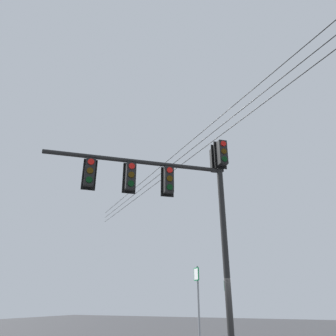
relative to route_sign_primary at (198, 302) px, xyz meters
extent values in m
cylinder|color=black|center=(-1.06, -1.31, 1.61)|extent=(0.20, 0.20, 6.89)
cylinder|color=black|center=(-2.91, 1.00, 4.27)|extent=(3.80, 4.72, 0.14)
cube|color=black|center=(-1.30, -1.50, 4.82)|extent=(0.42, 0.42, 0.90)
cube|color=black|center=(-1.17, -1.40, 4.82)|extent=(0.31, 0.37, 1.04)
cylinder|color=red|center=(-1.43, -1.60, 5.12)|extent=(0.15, 0.18, 0.20)
cylinder|color=#3C2703|center=(-1.43, -1.60, 4.82)|extent=(0.15, 0.18, 0.20)
cylinder|color=black|center=(-1.43, -1.60, 4.52)|extent=(0.15, 0.18, 0.20)
cube|color=black|center=(-0.83, -1.13, 4.82)|extent=(0.42, 0.42, 0.90)
cube|color=black|center=(-0.96, -1.23, 4.82)|extent=(0.31, 0.37, 1.04)
cylinder|color=red|center=(-0.70, -1.02, 5.12)|extent=(0.15, 0.18, 0.20)
cylinder|color=#3C2703|center=(-0.70, -1.02, 4.82)|extent=(0.15, 0.18, 0.20)
cylinder|color=black|center=(-0.70, -1.02, 4.52)|extent=(0.15, 0.18, 0.20)
cube|color=black|center=(-2.24, 0.16, 3.72)|extent=(0.42, 0.42, 0.90)
cube|color=black|center=(-2.10, 0.26, 3.72)|extent=(0.30, 0.37, 1.04)
cylinder|color=red|center=(-2.37, 0.05, 4.02)|extent=(0.15, 0.18, 0.20)
cylinder|color=#3C2703|center=(-2.37, 0.05, 3.72)|extent=(0.15, 0.18, 0.20)
cylinder|color=black|center=(-2.37, 0.05, 3.42)|extent=(0.15, 0.18, 0.20)
cube|color=black|center=(-3.03, 1.16, 3.72)|extent=(0.42, 0.42, 0.90)
cube|color=black|center=(-2.91, 1.27, 3.72)|extent=(0.32, 0.36, 1.04)
cylinder|color=red|center=(-3.16, 1.05, 4.02)|extent=(0.15, 0.17, 0.20)
cylinder|color=#3C2703|center=(-3.16, 1.05, 3.72)|extent=(0.15, 0.17, 0.20)
cylinder|color=black|center=(-3.16, 1.05, 3.42)|extent=(0.15, 0.17, 0.20)
cube|color=black|center=(-3.83, 2.16, 3.72)|extent=(0.42, 0.42, 0.90)
cube|color=black|center=(-3.70, 2.27, 3.72)|extent=(0.31, 0.36, 1.04)
cylinder|color=red|center=(-3.96, 2.05, 4.02)|extent=(0.15, 0.17, 0.20)
cylinder|color=#3C2703|center=(-3.96, 2.05, 3.72)|extent=(0.15, 0.17, 0.20)
cylinder|color=black|center=(-3.96, 2.05, 3.42)|extent=(0.15, 0.17, 0.20)
cylinder|color=slate|center=(0.01, -0.01, -0.33)|extent=(0.07, 0.07, 3.00)
cube|color=#0C7238|center=(-0.02, 0.02, 0.90)|extent=(0.26, 0.26, 0.43)
cube|color=white|center=(-0.03, 0.03, 0.90)|extent=(0.20, 0.20, 0.37)
cylinder|color=slate|center=(2.59, -0.47, -0.49)|extent=(0.07, 0.07, 2.69)
cube|color=#0C7238|center=(2.55, -0.47, 0.61)|extent=(0.03, 0.28, 0.39)
cube|color=white|center=(2.54, -0.47, 0.61)|extent=(0.01, 0.22, 0.33)
cylinder|color=black|center=(-0.18, -0.31, 5.62)|extent=(19.48, 22.16, 0.52)
cylinder|color=black|center=(-0.18, -0.31, 5.98)|extent=(19.48, 22.16, 0.52)
cylinder|color=black|center=(-0.18, -0.31, 6.38)|extent=(19.48, 22.16, 0.52)
camera|label=1|loc=(-11.15, -3.66, 0.03)|focal=33.31mm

